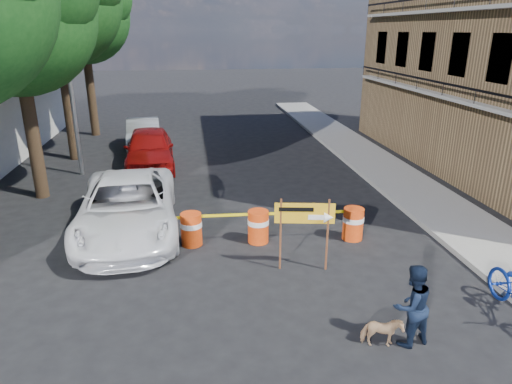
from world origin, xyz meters
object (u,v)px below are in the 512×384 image
object	(u,v)px
barrel_far_left	(132,235)
suv_white	(128,206)
barrel_mid_left	(191,229)
detour_sign	(312,219)
sedan_silver	(144,135)
barrel_far_right	(353,223)
dog	(382,332)
sedan_red	(149,149)
barrel_mid_right	(258,226)
pedestrian	(412,306)

from	to	relation	value
barrel_far_left	suv_white	distance (m)	1.30
barrel_mid_left	detour_sign	size ratio (longest dim) A/B	0.50
detour_sign	sedan_silver	xyz separation A→B (m)	(-4.99, 12.65, -0.61)
barrel_far_left	barrel_far_right	world-z (taller)	same
dog	sedan_red	distance (m)	13.34
barrel_mid_left	suv_white	world-z (taller)	suv_white
sedan_silver	barrel_mid_right	bearing A→B (deg)	-75.19
barrel_mid_left	suv_white	size ratio (longest dim) A/B	0.16
detour_sign	pedestrian	bearing A→B (deg)	-59.63
barrel_far_left	pedestrian	size ratio (longest dim) A/B	0.56
barrel_far_right	barrel_mid_right	bearing A→B (deg)	176.04
barrel_mid_left	sedan_red	size ratio (longest dim) A/B	0.19
barrel_far_left	dog	bearing A→B (deg)	-42.89
detour_sign	dog	distance (m)	3.19
sedan_red	sedan_silver	bearing A→B (deg)	95.54
barrel_far_right	dog	distance (m)	4.61
pedestrian	dog	world-z (taller)	pedestrian
dog	pedestrian	bearing A→B (deg)	-76.48
barrel_mid_left	pedestrian	distance (m)	6.13
barrel_far_right	pedestrian	world-z (taller)	pedestrian
pedestrian	barrel_far_left	bearing A→B (deg)	-54.08
barrel_far_left	sedan_silver	size ratio (longest dim) A/B	0.21
suv_white	sedan_silver	size ratio (longest dim) A/B	1.32
suv_white	dog	bearing A→B (deg)	-51.64
pedestrian	dog	size ratio (longest dim) A/B	2.20
barrel_mid_right	barrel_far_right	world-z (taller)	same
sedan_red	suv_white	bearing A→B (deg)	-94.53
barrel_mid_left	sedan_silver	xyz separation A→B (m)	(-2.16, 10.88, 0.25)
barrel_mid_left	detour_sign	distance (m)	3.44
detour_sign	sedan_red	xyz separation A→B (m)	(-4.46, 9.37, -0.50)
detour_sign	pedestrian	distance (m)	3.18
suv_white	sedan_silver	distance (m)	9.85
barrel_mid_right	barrel_far_right	xyz separation A→B (m)	(2.61, -0.18, 0.00)
barrel_mid_right	suv_white	xyz separation A→B (m)	(-3.55, 1.12, 0.33)
sedan_red	barrel_far_left	bearing A→B (deg)	-92.72
dog	sedan_red	world-z (taller)	sedan_red
barrel_mid_right	detour_sign	world-z (taller)	detour_sign
detour_sign	sedan_red	bearing A→B (deg)	125.51
barrel_mid_left	sedan_red	bearing A→B (deg)	102.16
barrel_far_right	detour_sign	xyz separation A→B (m)	(-1.59, -1.51, 0.85)
suv_white	sedan_silver	xyz separation A→B (m)	(-0.42, 9.84, -0.08)
barrel_far_right	sedan_silver	world-z (taller)	sedan_silver
barrel_far_right	sedan_red	xyz separation A→B (m)	(-6.05, 7.86, 0.35)
barrel_mid_left	detour_sign	bearing A→B (deg)	-32.12
barrel_far_right	barrel_mid_left	bearing A→B (deg)	176.62
barrel_mid_left	pedestrian	xyz separation A→B (m)	(3.91, -4.71, 0.33)
barrel_far_right	detour_sign	world-z (taller)	detour_sign
barrel_mid_right	barrel_far_right	size ratio (longest dim) A/B	1.00
barrel_mid_left	barrel_mid_right	bearing A→B (deg)	-2.55
barrel_mid_right	sedan_silver	world-z (taller)	sedan_silver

